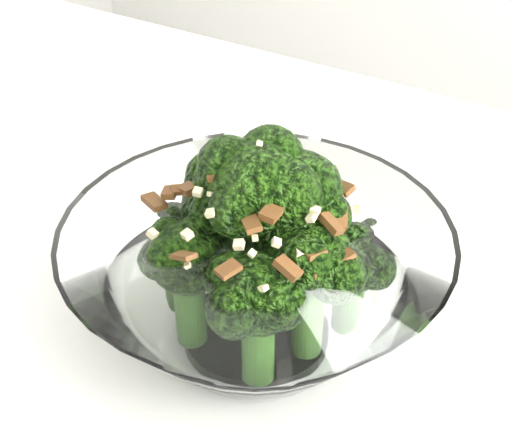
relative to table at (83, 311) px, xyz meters
The scene contains 2 objects.
table is the anchor object (origin of this frame).
broccoli_dish 0.22m from the table, ahead, with size 0.24×0.24×0.15m.
Camera 1 is at (0.35, -0.36, 1.13)m, focal length 55.00 mm.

